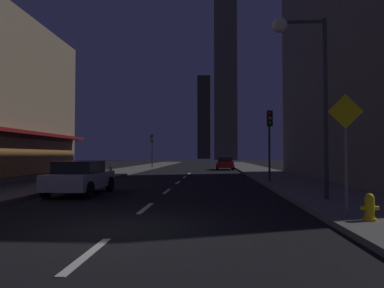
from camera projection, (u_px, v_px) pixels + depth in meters
name	position (u px, v px, depth m)	size (l,w,h in m)	color
ground_plane	(194.00, 170.00, 39.86)	(78.00, 136.00, 0.10)	black
sidewalk_right	(255.00, 169.00, 39.45)	(4.00, 76.00, 0.15)	#605E59
sidewalk_left	(134.00, 169.00, 40.27)	(4.00, 76.00, 0.15)	#605E59
lane_marking_center	(173.00, 186.00, 18.90)	(0.16, 28.20, 0.01)	silver
skyscraper_distant_tall	(204.00, 118.00, 155.19)	(5.73, 6.75, 36.96)	#302E24
skyscraper_distant_mid	(225.00, 48.00, 121.38)	(7.90, 5.74, 78.52)	#5C5845
car_parked_near	(80.00, 177.00, 15.04)	(1.98, 4.24, 1.45)	silver
car_parked_far	(225.00, 163.00, 39.82)	(1.98, 4.24, 1.45)	#B21919
fire_hydrant_yellow_near	(370.00, 208.00, 8.24)	(0.42, 0.30, 0.65)	yellow
fire_hydrant_far_left	(111.00, 171.00, 27.29)	(0.42, 0.30, 0.65)	#B2B2B2
traffic_light_near_right	(270.00, 130.00, 20.19)	(0.32, 0.48, 4.20)	#2D2D2D
traffic_light_far_left	(152.00, 143.00, 43.86)	(0.32, 0.48, 4.20)	#2D2D2D
street_lamp_right	(302.00, 62.00, 12.45)	(1.96, 0.56, 6.58)	#38383D
pedestrian_crossing_sign	(346.00, 143.00, 8.94)	(0.91, 0.08, 3.15)	slate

